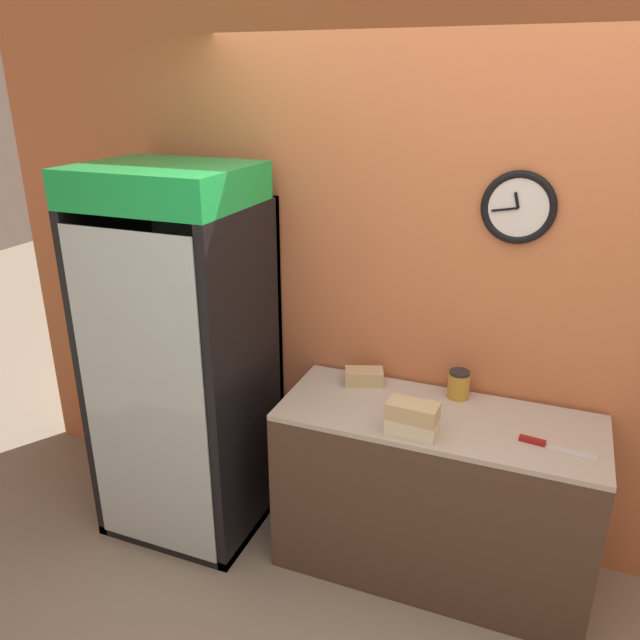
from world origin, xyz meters
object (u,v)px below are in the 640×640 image
object	(u,v)px
sandwich_stack_middle	(413,411)
sandwich_flat_left	(364,377)
chefs_knife	(546,445)
condiment_jar	(459,384)
beverage_cooler	(187,336)
sandwich_stack_bottom	(412,426)

from	to	relation	value
sandwich_stack_middle	sandwich_flat_left	world-z (taller)	sandwich_stack_middle
chefs_knife	condiment_jar	world-z (taller)	condiment_jar
beverage_cooler	sandwich_stack_middle	xyz separation A→B (m)	(1.23, -0.18, -0.09)
condiment_jar	beverage_cooler	bearing A→B (deg)	-170.22
beverage_cooler	sandwich_stack_middle	distance (m)	1.24
sandwich_stack_bottom	sandwich_stack_middle	distance (m)	0.08
sandwich_stack_bottom	condiment_jar	distance (m)	0.43
beverage_cooler	sandwich_flat_left	xyz separation A→B (m)	(0.89, 0.21, -0.16)
sandwich_stack_middle	condiment_jar	world-z (taller)	sandwich_stack_middle
sandwich_stack_bottom	condiment_jar	bearing A→B (deg)	72.91
beverage_cooler	condiment_jar	xyz separation A→B (m)	(1.36, 0.23, -0.13)
sandwich_stack_middle	condiment_jar	size ratio (longest dim) A/B	1.62
sandwich_flat_left	condiment_jar	xyz separation A→B (m)	(0.47, 0.03, 0.03)
beverage_cooler	sandwich_flat_left	distance (m)	0.93
sandwich_stack_bottom	chefs_knife	distance (m)	0.56
chefs_knife	sandwich_stack_bottom	bearing A→B (deg)	-168.30
sandwich_stack_bottom	sandwich_flat_left	bearing A→B (deg)	131.43
sandwich_stack_middle	condiment_jar	bearing A→B (deg)	72.91
sandwich_stack_middle	sandwich_flat_left	bearing A→B (deg)	131.43
sandwich_flat_left	condiment_jar	world-z (taller)	condiment_jar
sandwich_flat_left	sandwich_stack_middle	bearing A→B (deg)	-48.57
condiment_jar	sandwich_stack_middle	bearing A→B (deg)	-107.09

